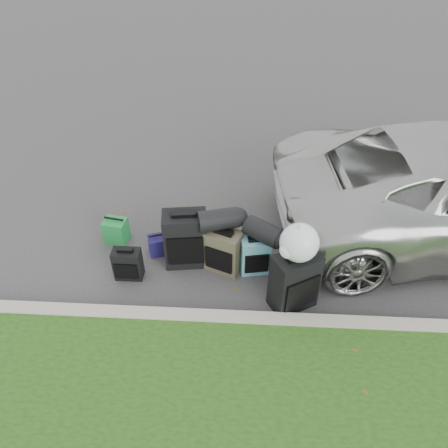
# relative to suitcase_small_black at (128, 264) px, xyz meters

# --- Properties ---
(ground) EXTENTS (120.00, 120.00, 0.00)m
(ground) POSITION_rel_suitcase_small_black_xyz_m (1.33, 0.29, -0.23)
(ground) COLOR #383535
(ground) RESTS_ON ground
(curb) EXTENTS (120.00, 0.18, 0.15)m
(curb) POSITION_rel_suitcase_small_black_xyz_m (1.33, -0.71, -0.15)
(curb) COLOR #9E937F
(curb) RESTS_ON ground
(suitcase_small_black) EXTENTS (0.36, 0.20, 0.45)m
(suitcase_small_black) POSITION_rel_suitcase_small_black_xyz_m (0.00, 0.00, 0.00)
(suitcase_small_black) COLOR black
(suitcase_small_black) RESTS_ON ground
(suitcase_large_black_left) EXTENTS (0.61, 0.41, 0.82)m
(suitcase_large_black_left) POSITION_rel_suitcase_small_black_xyz_m (0.73, 0.32, 0.18)
(suitcase_large_black_left) COLOR black
(suitcase_large_black_left) RESTS_ON ground
(suitcase_olive) EXTENTS (0.53, 0.43, 0.63)m
(suitcase_olive) POSITION_rel_suitcase_small_black_xyz_m (1.24, 0.22, 0.09)
(suitcase_olive) COLOR #3B3626
(suitcase_olive) RESTS_ON ground
(suitcase_teal) EXTENTS (0.41, 0.29, 0.54)m
(suitcase_teal) POSITION_rel_suitcase_small_black_xyz_m (1.66, 0.20, 0.04)
(suitcase_teal) COLOR teal
(suitcase_teal) RESTS_ON ground
(suitcase_large_black_right) EXTENTS (0.63, 0.55, 0.81)m
(suitcase_large_black_right) POSITION_rel_suitcase_small_black_xyz_m (2.12, -0.35, 0.18)
(suitcase_large_black_right) COLOR black
(suitcase_large_black_right) RESTS_ON ground
(tote_green) EXTENTS (0.35, 0.30, 0.35)m
(tote_green) POSITION_rel_suitcase_small_black_xyz_m (-0.34, 0.71, -0.05)
(tote_green) COLOR #1D8336
(tote_green) RESTS_ON ground
(tote_navy) EXTENTS (0.32, 0.28, 0.28)m
(tote_navy) POSITION_rel_suitcase_small_black_xyz_m (0.31, 0.48, -0.09)
(tote_navy) COLOR #1D1854
(tote_navy) RESTS_ON ground
(duffel_left) EXTENTS (0.56, 0.40, 0.27)m
(duffel_left) POSITION_rel_suitcase_small_black_xyz_m (1.17, 0.32, 0.54)
(duffel_left) COLOR black
(duffel_left) RESTS_ON suitcase_olive
(duffel_right) EXTENTS (0.55, 0.49, 0.27)m
(duffel_right) POSITION_rel_suitcase_small_black_xyz_m (1.74, 0.22, 0.45)
(duffel_right) COLOR black
(duffel_right) RESTS_ON suitcase_teal
(trash_bag) EXTENTS (0.44, 0.44, 0.44)m
(trash_bag) POSITION_rel_suitcase_small_black_xyz_m (2.11, -0.35, 0.81)
(trash_bag) COLOR white
(trash_bag) RESTS_ON suitcase_large_black_right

